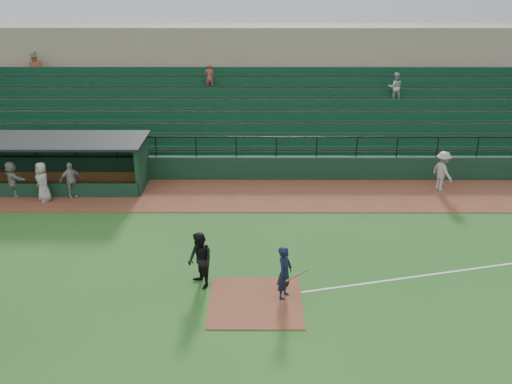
{
  "coord_description": "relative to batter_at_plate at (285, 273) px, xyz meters",
  "views": [
    {
      "loc": [
        0.06,
        -16.38,
        10.11
      ],
      "look_at": [
        0.0,
        5.0,
        1.4
      ],
      "focal_mm": 39.27,
      "sensor_mm": 36.0,
      "label": 1
    }
  ],
  "objects": [
    {
      "name": "batter_at_plate",
      "position": [
        0.0,
        0.0,
        0.0
      ],
      "size": [
        1.13,
        0.79,
        1.84
      ],
      "color": "black",
      "rests_on": "ground"
    },
    {
      "name": "umpire",
      "position": [
        -2.79,
        0.69,
        0.06
      ],
      "size": [
        1.13,
        1.2,
        1.96
      ],
      "primitive_type": "imported",
      "rotation": [
        0.0,
        0.0,
        -1.02
      ],
      "color": "black",
      "rests_on": "ground"
    },
    {
      "name": "dugout_player_c",
      "position": [
        -12.27,
        8.57,
        -0.03
      ],
      "size": [
        1.57,
        1.37,
        1.72
      ],
      "primitive_type": "imported",
      "rotation": [
        0.0,
        0.0,
        2.49
      ],
      "color": "#9A9590",
      "rests_on": "warning_track"
    },
    {
      "name": "runner",
      "position": [
        7.92,
        9.34,
        0.08
      ],
      "size": [
        1.14,
        1.43,
        1.94
      ],
      "primitive_type": "imported",
      "rotation": [
        0.0,
        0.0,
        1.96
      ],
      "color": "#A7A29C",
      "rests_on": "warning_track"
    },
    {
      "name": "stadium_structure",
      "position": [
        -0.94,
        17.16,
        1.38
      ],
      "size": [
        38.0,
        13.08,
        6.4
      ],
      "color": "#10311E",
      "rests_on": "ground"
    },
    {
      "name": "home_plate_dirt",
      "position": [
        -0.94,
        -0.3,
        -0.91
      ],
      "size": [
        3.0,
        3.0,
        0.03
      ],
      "primitive_type": "cube",
      "color": "brown",
      "rests_on": "ground"
    },
    {
      "name": "dugout_player_b",
      "position": [
        -10.66,
        8.01,
        0.03
      ],
      "size": [
        1.03,
        1.06,
        1.84
      ],
      "primitive_type": "imported",
      "rotation": [
        0.0,
        0.0,
        -0.85
      ],
      "color": "#ACA7A1",
      "rests_on": "warning_track"
    },
    {
      "name": "dugout",
      "position": [
        -10.69,
        10.26,
        0.41
      ],
      "size": [
        8.9,
        3.2,
        2.42
      ],
      "color": "#10311E",
      "rests_on": "ground"
    },
    {
      "name": "dugout_player_a",
      "position": [
        -9.5,
        8.39,
        -0.04
      ],
      "size": [
        1.06,
        0.9,
        1.71
      ],
      "primitive_type": "imported",
      "rotation": [
        0.0,
        0.0,
        0.58
      ],
      "color": "#A49E99",
      "rests_on": "warning_track"
    },
    {
      "name": "warning_track",
      "position": [
        -0.94,
        8.7,
        -0.91
      ],
      "size": [
        40.0,
        4.0,
        0.03
      ],
      "primitive_type": "cube",
      "color": "brown",
      "rests_on": "ground"
    },
    {
      "name": "foul_line",
      "position": [
        7.06,
        1.9,
        -0.92
      ],
      "size": [
        17.49,
        4.44,
        0.01
      ],
      "primitive_type": "cube",
      "rotation": [
        0.0,
        0.0,
        0.24
      ],
      "color": "white",
      "rests_on": "ground"
    },
    {
      "name": "ground",
      "position": [
        -0.94,
        0.7,
        -0.92
      ],
      "size": [
        90.0,
        90.0,
        0.0
      ],
      "primitive_type": "plane",
      "color": "#255B1D",
      "rests_on": "ground"
    }
  ]
}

